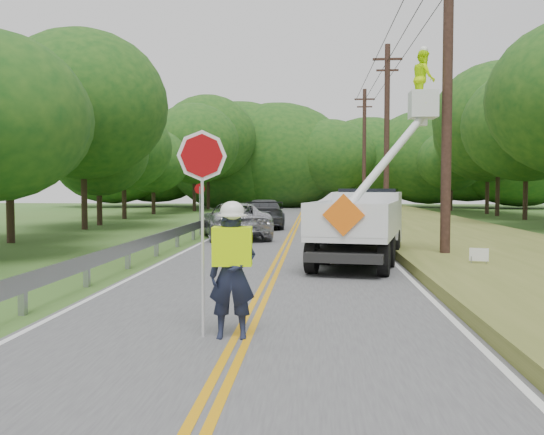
{
  "coord_description": "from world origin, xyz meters",
  "views": [
    {
      "loc": [
        1.09,
        -9.21,
        2.3
      ],
      "look_at": [
        0.0,
        6.0,
        1.5
      ],
      "focal_mm": 39.5,
      "sensor_mm": 36.0,
      "label": 1
    }
  ],
  "objects": [
    {
      "name": "bucket_truck",
      "position": [
        2.72,
        9.31,
        1.47
      ],
      "size": [
        3.95,
        6.62,
        6.3
      ],
      "color": "black",
      "rests_on": "road"
    },
    {
      "name": "stop_sign_permanent",
      "position": [
        -4.32,
        18.63,
        1.61
      ],
      "size": [
        0.52,
        0.06,
        2.44
      ],
      "color": "gray",
      "rests_on": "ground"
    },
    {
      "name": "suv_silver",
      "position": [
        -2.44,
        16.9,
        0.8
      ],
      "size": [
        3.99,
        6.1,
        1.56
      ],
      "primitive_type": "imported",
      "rotation": [
        0.0,
        0.0,
        3.41
      ],
      "color": "#ACADB4",
      "rests_on": "road"
    },
    {
      "name": "treeline_left",
      "position": [
        -10.62,
        30.43,
        5.9
      ],
      "size": [
        11.01,
        56.16,
        11.31
      ],
      "color": "#332319",
      "rests_on": "ground"
    },
    {
      "name": "flagger",
      "position": [
        -0.15,
        -0.4,
        1.13
      ],
      "size": [
        1.16,
        0.5,
        3.11
      ],
      "color": "#191E33",
      "rests_on": "road"
    },
    {
      "name": "utility_poles",
      "position": [
        5.0,
        17.02,
        5.27
      ],
      "size": [
        1.6,
        43.3,
        10.0
      ],
      "color": "black",
      "rests_on": "ground"
    },
    {
      "name": "guardrail",
      "position": [
        -4.02,
        14.91,
        0.55
      ],
      "size": [
        0.18,
        48.0,
        0.77
      ],
      "color": "gray",
      "rests_on": "ground"
    },
    {
      "name": "ground",
      "position": [
        0.0,
        0.0,
        0.0
      ],
      "size": [
        140.0,
        140.0,
        0.0
      ],
      "primitive_type": "plane",
      "color": "#405921",
      "rests_on": "ground"
    },
    {
      "name": "suv_darkgrey",
      "position": [
        -1.69,
        23.39,
        0.8
      ],
      "size": [
        2.67,
        5.56,
        1.56
      ],
      "primitive_type": "imported",
      "rotation": [
        0.0,
        0.0,
        3.23
      ],
      "color": "#34363A",
      "rests_on": "road"
    },
    {
      "name": "treeline_horizon",
      "position": [
        -0.2,
        56.22,
        5.5
      ],
      "size": [
        57.03,
        14.23,
        12.19
      ],
      "color": "#164416",
      "rests_on": "ground"
    },
    {
      "name": "road",
      "position": [
        0.0,
        14.0,
        0.01
      ],
      "size": [
        7.2,
        96.0,
        0.03
      ],
      "color": "#474649",
      "rests_on": "ground"
    },
    {
      "name": "tall_grass_verge",
      "position": [
        7.1,
        14.0,
        0.15
      ],
      "size": [
        7.0,
        96.0,
        0.3
      ],
      "primitive_type": "cube",
      "color": "#555F27",
      "rests_on": "ground"
    },
    {
      "name": "yard_sign",
      "position": [
        5.35,
        6.55,
        0.5
      ],
      "size": [
        0.47,
        0.17,
        0.69
      ],
      "color": "white",
      "rests_on": "ground"
    }
  ]
}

